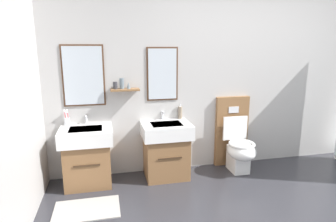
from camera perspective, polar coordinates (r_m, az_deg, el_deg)
The scene contains 9 objects.
wall_back at distance 4.16m, azimuth 14.06°, elevation 7.99°, with size 5.49×0.27×2.72m.
bath_mat at distance 3.28m, azimuth -15.96°, elevation -18.44°, with size 0.68×0.44×0.01m, color #9E9993.
vanity_sink_left at distance 3.67m, azimuth -15.85°, elevation -8.41°, with size 0.62×0.52×0.73m.
tap_on_left_sink at distance 3.73m, azimuth -16.10°, elevation -1.45°, with size 0.03×0.13×0.11m.
vanity_sink_right at distance 3.73m, azimuth -0.42°, elevation -7.50°, with size 0.62×0.52×0.73m.
tap_on_right_sink at distance 3.79m, azimuth -1.05°, elevation -0.69°, with size 0.03×0.13×0.11m.
toilet at distance 4.08m, azimuth 13.54°, elevation -6.26°, with size 0.48×0.62×1.00m.
toothbrush_cup at distance 3.74m, azimuth -19.62°, elevation -1.83°, with size 0.07×0.07×0.20m.
soap_dispenser at distance 3.84m, azimuth 2.47°, elevation -0.28°, with size 0.06×0.06×0.20m.
Camera 1 is at (-1.88, -1.91, 1.68)m, focal length 30.37 mm.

